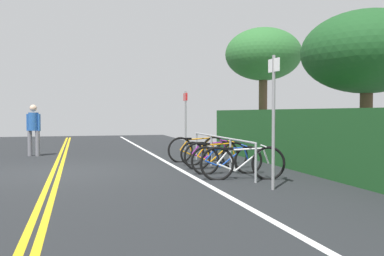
{
  "coord_description": "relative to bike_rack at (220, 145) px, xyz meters",
  "views": [
    {
      "loc": [
        10.51,
        0.5,
        1.41
      ],
      "look_at": [
        0.92,
        3.09,
        1.05
      ],
      "focal_mm": 39.74,
      "sensor_mm": 36.0,
      "label": 1
    }
  ],
  "objects": [
    {
      "name": "hedge_backdrop",
      "position": [
        1.5,
        2.28,
        0.15
      ],
      "size": [
        13.39,
        1.29,
        1.5
      ],
      "primitive_type": "cube",
      "color": "#1C4C21",
      "rests_on": "ground_plane"
    },
    {
      "name": "sign_post_near",
      "position": [
        -3.11,
        -0.11,
        0.67
      ],
      "size": [
        0.36,
        0.06,
        2.09
      ],
      "color": "gray",
      "rests_on": "ground_plane"
    },
    {
      "name": "pedestrian",
      "position": [
        -4.56,
        -4.83,
        0.36
      ],
      "size": [
        0.32,
        0.45,
        1.67
      ],
      "color": "slate",
      "rests_on": "ground_plane"
    },
    {
      "name": "bike_rack",
      "position": [
        0.0,
        0.0,
        0.0
      ],
      "size": [
        4.44,
        0.05,
        0.82
      ],
      "color": "#9EA0A5",
      "rests_on": "ground_plane"
    },
    {
      "name": "tree_near_left",
      "position": [
        -4.53,
        3.23,
        2.94
      ],
      "size": [
        2.82,
        2.82,
        4.55
      ],
      "color": "brown",
      "rests_on": "ground_plane"
    },
    {
      "name": "tree_mid",
      "position": [
        0.95,
        3.52,
        2.3
      ],
      "size": [
        3.23,
        3.23,
        3.94
      ],
      "color": "brown",
      "rests_on": "ground_plane"
    },
    {
      "name": "bicycle_0",
      "position": [
        -1.67,
        -0.12,
        -0.24
      ],
      "size": [
        0.46,
        1.78,
        0.77
      ],
      "color": "black",
      "rests_on": "ground_plane"
    },
    {
      "name": "bicycle_4",
      "position": [
        1.77,
        -0.11,
        -0.25
      ],
      "size": [
        0.52,
        1.8,
        0.75
      ],
      "color": "black",
      "rests_on": "ground_plane"
    },
    {
      "name": "centre_line_yellow_inner",
      "position": [
        -0.45,
        -4.03,
        -0.6
      ],
      "size": [
        28.99,
        0.1,
        0.0
      ],
      "primitive_type": "cube",
      "color": "gold",
      "rests_on": "ground_plane"
    },
    {
      "name": "centre_line_yellow_outer",
      "position": [
        -0.45,
        -3.87,
        -0.6
      ],
      "size": [
        28.99,
        0.1,
        0.0
      ],
      "primitive_type": "cube",
      "color": "gold",
      "rests_on": "ground_plane"
    },
    {
      "name": "bicycle_2",
      "position": [
        -0.05,
        -0.09,
        -0.27
      ],
      "size": [
        0.46,
        1.68,
        0.72
      ],
      "color": "black",
      "rests_on": "ground_plane"
    },
    {
      "name": "ground_plane",
      "position": [
        -0.45,
        -3.95,
        -0.63
      ],
      "size": [
        32.21,
        11.53,
        0.05
      ],
      "primitive_type": "cube",
      "color": "#232628"
    },
    {
      "name": "bike_lane_stripe_white",
      "position": [
        -0.45,
        -1.01,
        -0.6
      ],
      "size": [
        28.99,
        0.12,
        0.0
      ],
      "primitive_type": "cube",
      "color": "white",
      "rests_on": "ground_plane"
    },
    {
      "name": "bicycle_3",
      "position": [
        0.88,
        -0.14,
        -0.28
      ],
      "size": [
        0.46,
        1.68,
        0.69
      ],
      "color": "black",
      "rests_on": "ground_plane"
    },
    {
      "name": "bicycle_1",
      "position": [
        -0.9,
        0.0,
        -0.28
      ],
      "size": [
        0.46,
        1.67,
        0.69
      ],
      "color": "black",
      "rests_on": "ground_plane"
    },
    {
      "name": "sign_post_far",
      "position": [
        2.99,
        -0.01,
        0.86
      ],
      "size": [
        0.36,
        0.06,
        2.45
      ],
      "color": "gray",
      "rests_on": "ground_plane"
    }
  ]
}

